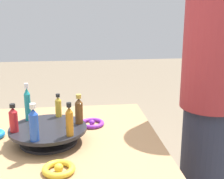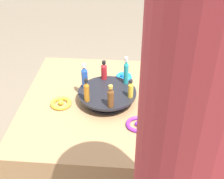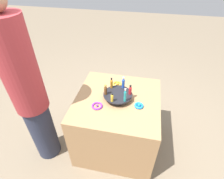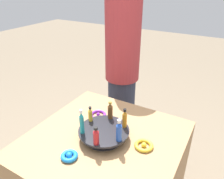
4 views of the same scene
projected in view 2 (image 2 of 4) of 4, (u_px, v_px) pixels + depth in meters
The scene contains 11 objects.
party_table at pixel (108, 152), 1.78m from camera, with size 0.85×0.85×0.72m.
display_stand at pixel (107, 96), 1.55m from camera, with size 0.29×0.29×0.06m.
bottle_blue at pixel (85, 76), 1.54m from camera, with size 0.03×0.03×0.13m.
bottle_amber at pixel (87, 91), 1.44m from camera, with size 0.03×0.03×0.12m.
bottle_brown at pixel (111, 97), 1.41m from camera, with size 0.03×0.03×0.12m.
bottle_gold at pixel (131, 89), 1.48m from camera, with size 0.03×0.03×0.10m.
bottle_teal at pixel (126, 72), 1.56m from camera, with size 0.02×0.02×0.15m.
bottle_red at pixel (104, 71), 1.61m from camera, with size 0.03×0.03×0.10m.
ribbon_bow_gold at pixel (61, 103), 1.54m from camera, with size 0.10×0.10×0.03m.
ribbon_bow_purple at pixel (137, 124), 1.42m from camera, with size 0.11×0.11×0.02m.
ribbon_bow_blue at pixel (124, 77), 1.74m from camera, with size 0.09×0.09×0.03m.
Camera 2 is at (-1.25, -0.13, 1.66)m, focal length 50.00 mm.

